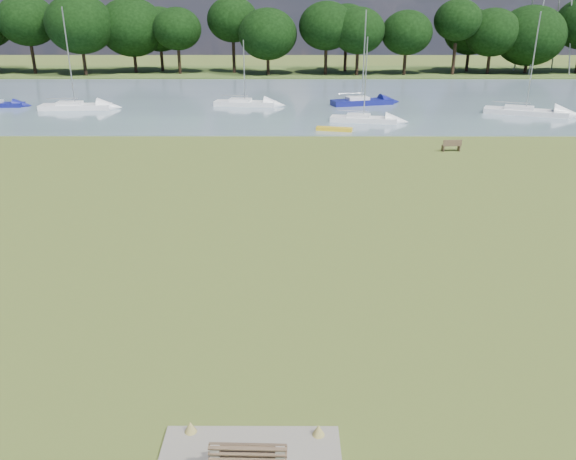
{
  "coord_description": "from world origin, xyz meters",
  "views": [
    {
      "loc": [
        0.89,
        -23.48,
        9.66
      ],
      "look_at": [
        0.84,
        -2.0,
        1.2
      ],
      "focal_mm": 35.0,
      "sensor_mm": 36.0,
      "label": 1
    }
  ],
  "objects_px": {
    "riverbank_bench": "(452,145)",
    "sailboat_2": "(363,117)",
    "sailboat_3": "(74,105)",
    "sailboat_6": "(525,110)",
    "sailboat_7": "(361,100)",
    "sailboat_0": "(244,102)",
    "kayak": "(334,129)"
  },
  "relations": [
    {
      "from": "sailboat_6",
      "to": "sailboat_3",
      "type": "bearing_deg",
      "value": -160.66
    },
    {
      "from": "sailboat_2",
      "to": "sailboat_7",
      "type": "relative_size",
      "value": 0.77
    },
    {
      "from": "sailboat_0",
      "to": "sailboat_6",
      "type": "relative_size",
      "value": 0.71
    },
    {
      "from": "riverbank_bench",
      "to": "sailboat_3",
      "type": "height_order",
      "value": "sailboat_3"
    },
    {
      "from": "sailboat_6",
      "to": "sailboat_7",
      "type": "xyz_separation_m",
      "value": [
        -15.36,
        5.86,
        0.09
      ]
    },
    {
      "from": "sailboat_0",
      "to": "sailboat_2",
      "type": "height_order",
      "value": "sailboat_2"
    },
    {
      "from": "sailboat_3",
      "to": "sailboat_7",
      "type": "bearing_deg",
      "value": 2.16
    },
    {
      "from": "riverbank_bench",
      "to": "sailboat_3",
      "type": "xyz_separation_m",
      "value": [
        -34.05,
        18.21,
        0.09
      ]
    },
    {
      "from": "sailboat_6",
      "to": "sailboat_0",
      "type": "bearing_deg",
      "value": -167.63
    },
    {
      "from": "riverbank_bench",
      "to": "sailboat_3",
      "type": "distance_m",
      "value": 38.61
    },
    {
      "from": "riverbank_bench",
      "to": "kayak",
      "type": "xyz_separation_m",
      "value": [
        -8.02,
        7.18,
        -0.23
      ]
    },
    {
      "from": "sailboat_0",
      "to": "sailboat_2",
      "type": "bearing_deg",
      "value": -30.44
    },
    {
      "from": "sailboat_3",
      "to": "sailboat_7",
      "type": "height_order",
      "value": "sailboat_3"
    },
    {
      "from": "riverbank_bench",
      "to": "sailboat_0",
      "type": "bearing_deg",
      "value": 122.94
    },
    {
      "from": "sailboat_2",
      "to": "sailboat_3",
      "type": "bearing_deg",
      "value": 177.83
    },
    {
      "from": "kayak",
      "to": "sailboat_6",
      "type": "relative_size",
      "value": 0.32
    },
    {
      "from": "sailboat_2",
      "to": "sailboat_7",
      "type": "xyz_separation_m",
      "value": [
        1.02,
        9.9,
        0.13
      ]
    },
    {
      "from": "sailboat_6",
      "to": "sailboat_7",
      "type": "bearing_deg",
      "value": -177.86
    },
    {
      "from": "sailboat_2",
      "to": "sailboat_0",
      "type": "bearing_deg",
      "value": 152.55
    },
    {
      "from": "sailboat_0",
      "to": "kayak",
      "type": "bearing_deg",
      "value": -48.78
    },
    {
      "from": "sailboat_0",
      "to": "sailboat_2",
      "type": "distance_m",
      "value": 14.84
    },
    {
      "from": "riverbank_bench",
      "to": "sailboat_2",
      "type": "relative_size",
      "value": 0.19
    },
    {
      "from": "riverbank_bench",
      "to": "sailboat_2",
      "type": "height_order",
      "value": "sailboat_2"
    },
    {
      "from": "sailboat_0",
      "to": "sailboat_6",
      "type": "height_order",
      "value": "sailboat_6"
    },
    {
      "from": "riverbank_bench",
      "to": "sailboat_2",
      "type": "distance_m",
      "value": 12.36
    },
    {
      "from": "sailboat_3",
      "to": "sailboat_7",
      "type": "relative_size",
      "value": 1.03
    },
    {
      "from": "sailboat_2",
      "to": "sailboat_3",
      "type": "distance_m",
      "value": 29.77
    },
    {
      "from": "sailboat_7",
      "to": "kayak",
      "type": "bearing_deg",
      "value": -121.85
    },
    {
      "from": "sailboat_0",
      "to": "sailboat_3",
      "type": "bearing_deg",
      "value": -163.98
    },
    {
      "from": "sailboat_3",
      "to": "sailboat_6",
      "type": "relative_size",
      "value": 1.05
    },
    {
      "from": "riverbank_bench",
      "to": "sailboat_2",
      "type": "bearing_deg",
      "value": 108.26
    },
    {
      "from": "sailboat_0",
      "to": "sailboat_6",
      "type": "distance_m",
      "value": 28.44
    }
  ]
}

